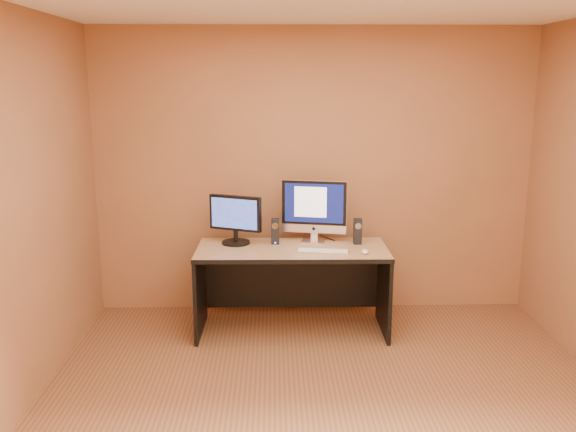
{
  "coord_description": "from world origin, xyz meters",
  "views": [
    {
      "loc": [
        -0.37,
        -3.53,
        2.13
      ],
      "look_at": [
        -0.25,
        1.31,
        1.04
      ],
      "focal_mm": 38.0,
      "sensor_mm": 36.0,
      "label": 1
    }
  ],
  "objects": [
    {
      "name": "speaker_left",
      "position": [
        -0.35,
        1.57,
        0.85
      ],
      "size": [
        0.07,
        0.08,
        0.22
      ],
      "primitive_type": null,
      "rotation": [
        0.0,
        0.0,
        -0.06
      ],
      "color": "black",
      "rests_on": "desk"
    },
    {
      "name": "keyboard",
      "position": [
        0.04,
        1.29,
        0.75
      ],
      "size": [
        0.44,
        0.18,
        0.02
      ],
      "primitive_type": "cube",
      "rotation": [
        0.0,
        0.0,
        -0.14
      ],
      "color": "silver",
      "rests_on": "desk"
    },
    {
      "name": "imac",
      "position": [
        -0.02,
        1.63,
        1.02
      ],
      "size": [
        0.6,
        0.32,
        0.55
      ],
      "primitive_type": null,
      "rotation": [
        0.0,
        0.0,
        -0.21
      ],
      "color": "silver",
      "rests_on": "desk"
    },
    {
      "name": "mouse",
      "position": [
        0.38,
        1.24,
        0.76
      ],
      "size": [
        0.07,
        0.11,
        0.04
      ],
      "primitive_type": "ellipsoid",
      "rotation": [
        0.0,
        0.0,
        -0.07
      ],
      "color": "white",
      "rests_on": "desk"
    },
    {
      "name": "walls",
      "position": [
        0.0,
        0.0,
        1.3
      ],
      "size": [
        4.0,
        4.0,
        2.6
      ],
      "primitive_type": null,
      "color": "#9A5E3E",
      "rests_on": "ground"
    },
    {
      "name": "desk",
      "position": [
        -0.21,
        1.41,
        0.37
      ],
      "size": [
        1.62,
        0.72,
        0.74
      ],
      "primitive_type": null,
      "rotation": [
        0.0,
        0.0,
        -0.01
      ],
      "color": "tan",
      "rests_on": "ground"
    },
    {
      "name": "floor",
      "position": [
        0.0,
        0.0,
        0.0
      ],
      "size": [
        4.0,
        4.0,
        0.0
      ],
      "primitive_type": "plane",
      "color": "brown",
      "rests_on": "ground"
    },
    {
      "name": "second_monitor",
      "position": [
        -0.7,
        1.57,
        0.95
      ],
      "size": [
        0.54,
        0.41,
        0.42
      ],
      "primitive_type": null,
      "rotation": [
        0.0,
        0.0,
        -0.4
      ],
      "color": "black",
      "rests_on": "desk"
    },
    {
      "name": "cable_b",
      "position": [
        0.0,
        1.73,
        0.75
      ],
      "size": [
        0.07,
        0.17,
        0.01
      ],
      "primitive_type": "cylinder",
      "rotation": [
        1.57,
        0.0,
        -0.33
      ],
      "color": "black",
      "rests_on": "desk"
    },
    {
      "name": "speaker_right",
      "position": [
        0.36,
        1.54,
        0.85
      ],
      "size": [
        0.07,
        0.07,
        0.22
      ],
      "primitive_type": null,
      "rotation": [
        0.0,
        0.0,
        -0.02
      ],
      "color": "black",
      "rests_on": "desk"
    },
    {
      "name": "cable_a",
      "position": [
        0.11,
        1.73,
        0.75
      ],
      "size": [
        0.12,
        0.19,
        0.01
      ],
      "primitive_type": "cylinder",
      "rotation": [
        1.57,
        0.0,
        0.54
      ],
      "color": "black",
      "rests_on": "desk"
    }
  ]
}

